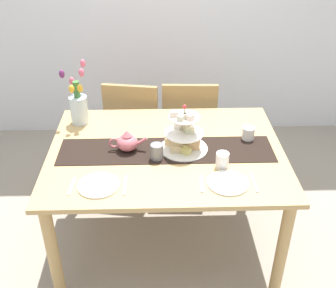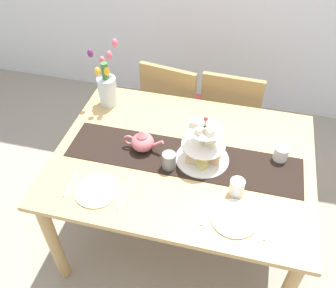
{
  "view_description": "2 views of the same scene",
  "coord_description": "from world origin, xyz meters",
  "px_view_note": "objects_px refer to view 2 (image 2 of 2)",
  "views": [
    {
      "loc": [
        -0.05,
        -2.15,
        2.16
      ],
      "look_at": [
        0.01,
        -0.06,
        0.85
      ],
      "focal_mm": 44.08,
      "sensor_mm": 36.0,
      "label": 1
    },
    {
      "loc": [
        0.27,
        -1.44,
        2.25
      ],
      "look_at": [
        -0.1,
        0.03,
        0.82
      ],
      "focal_mm": 39.2,
      "sensor_mm": 36.0,
      "label": 2
    }
  ],
  "objects_px": {
    "fork_right": "(204,213)",
    "dining_table": "(183,169)",
    "knife_left": "(123,196)",
    "knife_right": "(265,225)",
    "teapot": "(142,142)",
    "mug_white_text": "(237,187)",
    "chair_left": "(174,106)",
    "tiered_cake_stand": "(203,148)",
    "cream_jug": "(281,154)",
    "chair_right": "(230,115)",
    "dinner_plate_left": "(97,191)",
    "mug_grey": "(169,160)",
    "dinner_plate_right": "(234,218)",
    "tulip_vase": "(107,86)",
    "fork_left": "(71,186)"
  },
  "relations": [
    {
      "from": "dinner_plate_right",
      "to": "mug_grey",
      "type": "relative_size",
      "value": 2.42
    },
    {
      "from": "dinner_plate_left",
      "to": "dinner_plate_right",
      "type": "height_order",
      "value": "same"
    },
    {
      "from": "dinner_plate_left",
      "to": "fork_right",
      "type": "xyz_separation_m",
      "value": [
        0.56,
        0.0,
        -0.0
      ]
    },
    {
      "from": "chair_right",
      "to": "knife_left",
      "type": "xyz_separation_m",
      "value": [
        -0.44,
        -1.13,
        0.27
      ]
    },
    {
      "from": "knife_right",
      "to": "mug_grey",
      "type": "bearing_deg",
      "value": 154.27
    },
    {
      "from": "dining_table",
      "to": "mug_white_text",
      "type": "relative_size",
      "value": 15.31
    },
    {
      "from": "dining_table",
      "to": "cream_jug",
      "type": "distance_m",
      "value": 0.56
    },
    {
      "from": "tiered_cake_stand",
      "to": "mug_grey",
      "type": "xyz_separation_m",
      "value": [
        -0.16,
        -0.1,
        -0.04
      ]
    },
    {
      "from": "teapot",
      "to": "mug_grey",
      "type": "xyz_separation_m",
      "value": [
        0.18,
        -0.1,
        -0.01
      ]
    },
    {
      "from": "tiered_cake_stand",
      "to": "tulip_vase",
      "type": "height_order",
      "value": "tulip_vase"
    },
    {
      "from": "chair_left",
      "to": "tiered_cake_stand",
      "type": "height_order",
      "value": "tiered_cake_stand"
    },
    {
      "from": "mug_grey",
      "to": "mug_white_text",
      "type": "bearing_deg",
      "value": -14.39
    },
    {
      "from": "dinner_plate_left",
      "to": "knife_left",
      "type": "relative_size",
      "value": 1.35
    },
    {
      "from": "tiered_cake_stand",
      "to": "mug_grey",
      "type": "relative_size",
      "value": 3.2
    },
    {
      "from": "dinner_plate_right",
      "to": "mug_grey",
      "type": "xyz_separation_m",
      "value": [
        -0.39,
        0.26,
        0.05
      ]
    },
    {
      "from": "chair_right",
      "to": "dining_table",
      "type": "bearing_deg",
      "value": -104.55
    },
    {
      "from": "knife_left",
      "to": "teapot",
      "type": "bearing_deg",
      "value": 90.75
    },
    {
      "from": "teapot",
      "to": "tulip_vase",
      "type": "xyz_separation_m",
      "value": [
        -0.35,
        0.37,
        0.08
      ]
    },
    {
      "from": "knife_left",
      "to": "knife_right",
      "type": "xyz_separation_m",
      "value": [
        0.71,
        0.0,
        0.0
      ]
    },
    {
      "from": "tiered_cake_stand",
      "to": "mug_grey",
      "type": "height_order",
      "value": "tiered_cake_stand"
    },
    {
      "from": "dinner_plate_left",
      "to": "knife_right",
      "type": "height_order",
      "value": "dinner_plate_left"
    },
    {
      "from": "tiered_cake_stand",
      "to": "fork_right",
      "type": "xyz_separation_m",
      "value": [
        0.08,
        -0.36,
        -0.09
      ]
    },
    {
      "from": "teapot",
      "to": "mug_white_text",
      "type": "xyz_separation_m",
      "value": [
        0.56,
        -0.2,
        -0.01
      ]
    },
    {
      "from": "dinner_plate_right",
      "to": "mug_white_text",
      "type": "bearing_deg",
      "value": 93.78
    },
    {
      "from": "tulip_vase",
      "to": "knife_right",
      "type": "xyz_separation_m",
      "value": [
        1.06,
        -0.73,
        -0.13
      ]
    },
    {
      "from": "cream_jug",
      "to": "dining_table",
      "type": "bearing_deg",
      "value": -168.27
    },
    {
      "from": "cream_jug",
      "to": "dinner_plate_left",
      "type": "distance_m",
      "value": 1.02
    },
    {
      "from": "cream_jug",
      "to": "fork_left",
      "type": "relative_size",
      "value": 0.57
    },
    {
      "from": "dinner_plate_left",
      "to": "fork_right",
      "type": "distance_m",
      "value": 0.56
    },
    {
      "from": "dinner_plate_left",
      "to": "dining_table",
      "type": "bearing_deg",
      "value": 43.29
    },
    {
      "from": "tulip_vase",
      "to": "fork_right",
      "type": "bearing_deg",
      "value": -43.34
    },
    {
      "from": "teapot",
      "to": "mug_grey",
      "type": "height_order",
      "value": "teapot"
    },
    {
      "from": "dinner_plate_left",
      "to": "dinner_plate_right",
      "type": "bearing_deg",
      "value": 0.0
    },
    {
      "from": "mug_white_text",
      "to": "tiered_cake_stand",
      "type": "bearing_deg",
      "value": 137.08
    },
    {
      "from": "tulip_vase",
      "to": "fork_right",
      "type": "xyz_separation_m",
      "value": [
        0.77,
        -0.73,
        -0.13
      ]
    },
    {
      "from": "knife_right",
      "to": "mug_white_text",
      "type": "relative_size",
      "value": 1.79
    },
    {
      "from": "chair_left",
      "to": "mug_grey",
      "type": "distance_m",
      "value": 0.95
    },
    {
      "from": "tiered_cake_stand",
      "to": "dining_table",
      "type": "bearing_deg",
      "value": -179.49
    },
    {
      "from": "chair_right",
      "to": "dinner_plate_left",
      "type": "distance_m",
      "value": 1.3
    },
    {
      "from": "chair_left",
      "to": "teapot",
      "type": "distance_m",
      "value": 0.84
    },
    {
      "from": "knife_left",
      "to": "fork_right",
      "type": "distance_m",
      "value": 0.42
    },
    {
      "from": "chair_left",
      "to": "knife_left",
      "type": "relative_size",
      "value": 5.35
    },
    {
      "from": "mug_white_text",
      "to": "dining_table",
      "type": "bearing_deg",
      "value": 148.26
    },
    {
      "from": "chair_left",
      "to": "cream_jug",
      "type": "distance_m",
      "value": 1.06
    },
    {
      "from": "fork_left",
      "to": "dining_table",
      "type": "bearing_deg",
      "value": 34.27
    },
    {
      "from": "dining_table",
      "to": "chair_right",
      "type": "distance_m",
      "value": 0.82
    },
    {
      "from": "mug_white_text",
      "to": "cream_jug",
      "type": "bearing_deg",
      "value": 55.46
    },
    {
      "from": "tiered_cake_stand",
      "to": "mug_white_text",
      "type": "xyz_separation_m",
      "value": [
        0.21,
        -0.2,
        -0.04
      ]
    },
    {
      "from": "tulip_vase",
      "to": "dinner_plate_right",
      "type": "relative_size",
      "value": 1.81
    },
    {
      "from": "fork_right",
      "to": "dining_table",
      "type": "bearing_deg",
      "value": 117.33
    }
  ]
}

